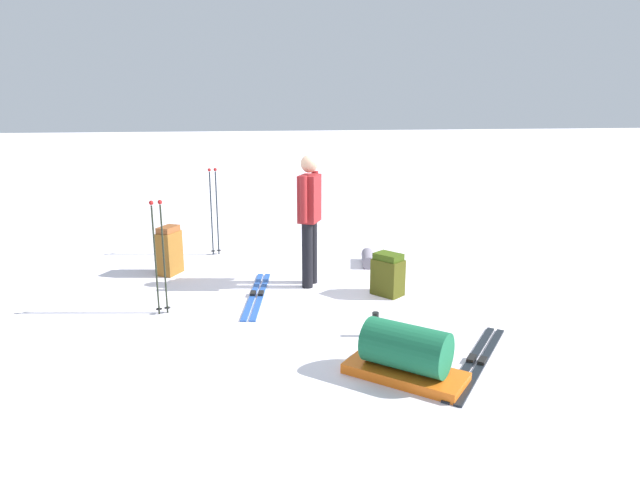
{
  "coord_description": "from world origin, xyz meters",
  "views": [
    {
      "loc": [
        1.04,
        6.52,
        2.35
      ],
      "look_at": [
        0.0,
        0.0,
        0.7
      ],
      "focal_mm": 31.26,
      "sensor_mm": 36.0,
      "label": 1
    }
  ],
  "objects_px": {
    "skier_standing": "(309,214)",
    "gear_sled": "(406,354)",
    "backpack_bright": "(170,251)",
    "sleeping_mat_rolled": "(368,258)",
    "ski_pair_near": "(257,295)",
    "thermos_bottle": "(375,324)",
    "ski_poles_planted_far": "(159,252)",
    "ski_poles_planted_near": "(214,207)",
    "ski_pair_far": "(477,362)",
    "backpack_large_dark": "(388,275)"
  },
  "relations": [
    {
      "from": "skier_standing",
      "to": "gear_sled",
      "type": "xyz_separation_m",
      "value": [
        -0.46,
        2.65,
        -0.73
      ]
    },
    {
      "from": "backpack_bright",
      "to": "gear_sled",
      "type": "xyz_separation_m",
      "value": [
        -2.32,
        3.44,
        -0.11
      ]
    },
    {
      "from": "skier_standing",
      "to": "sleeping_mat_rolled",
      "type": "relative_size",
      "value": 3.09
    },
    {
      "from": "skier_standing",
      "to": "ski_pair_near",
      "type": "distance_m",
      "value": 1.22
    },
    {
      "from": "skier_standing",
      "to": "thermos_bottle",
      "type": "relative_size",
      "value": 6.54
    },
    {
      "from": "ski_poles_planted_far",
      "to": "sleeping_mat_rolled",
      "type": "relative_size",
      "value": 2.38
    },
    {
      "from": "ski_poles_planted_far",
      "to": "ski_pair_near",
      "type": "bearing_deg",
      "value": -158.69
    },
    {
      "from": "backpack_bright",
      "to": "ski_poles_planted_near",
      "type": "xyz_separation_m",
      "value": [
        -0.6,
        -0.94,
        0.42
      ]
    },
    {
      "from": "backpack_bright",
      "to": "gear_sled",
      "type": "relative_size",
      "value": 0.63
    },
    {
      "from": "thermos_bottle",
      "to": "sleeping_mat_rolled",
      "type": "bearing_deg",
      "value": -102.2
    },
    {
      "from": "ski_pair_far",
      "to": "backpack_bright",
      "type": "height_order",
      "value": "backpack_bright"
    },
    {
      "from": "ski_pair_far",
      "to": "thermos_bottle",
      "type": "bearing_deg",
      "value": -43.45
    },
    {
      "from": "ski_pair_near",
      "to": "ski_pair_far",
      "type": "relative_size",
      "value": 1.18
    },
    {
      "from": "skier_standing",
      "to": "backpack_bright",
      "type": "bearing_deg",
      "value": -22.99
    },
    {
      "from": "ski_poles_planted_near",
      "to": "gear_sled",
      "type": "distance_m",
      "value": 4.73
    },
    {
      "from": "ski_pair_far",
      "to": "backpack_large_dark",
      "type": "distance_m",
      "value": 1.98
    },
    {
      "from": "backpack_large_dark",
      "to": "ski_poles_planted_near",
      "type": "relative_size",
      "value": 0.39
    },
    {
      "from": "ski_pair_near",
      "to": "backpack_bright",
      "type": "xyz_separation_m",
      "value": [
        1.15,
        -1.11,
        0.32
      ]
    },
    {
      "from": "ski_pair_far",
      "to": "thermos_bottle",
      "type": "relative_size",
      "value": 5.59
    },
    {
      "from": "skier_standing",
      "to": "backpack_bright",
      "type": "distance_m",
      "value": 2.11
    },
    {
      "from": "backpack_bright",
      "to": "thermos_bottle",
      "type": "bearing_deg",
      "value": 132.1
    },
    {
      "from": "skier_standing",
      "to": "backpack_bright",
      "type": "height_order",
      "value": "skier_standing"
    },
    {
      "from": "ski_pair_far",
      "to": "sleeping_mat_rolled",
      "type": "bearing_deg",
      "value": -86.1
    },
    {
      "from": "sleeping_mat_rolled",
      "to": "ski_poles_planted_near",
      "type": "bearing_deg",
      "value": -22.3
    },
    {
      "from": "backpack_large_dark",
      "to": "skier_standing",
      "type": "bearing_deg",
      "value": -30.62
    },
    {
      "from": "skier_standing",
      "to": "ski_poles_planted_far",
      "type": "relative_size",
      "value": 1.3
    },
    {
      "from": "backpack_bright",
      "to": "thermos_bottle",
      "type": "relative_size",
      "value": 2.61
    },
    {
      "from": "backpack_large_dark",
      "to": "ski_poles_planted_near",
      "type": "xyz_separation_m",
      "value": [
        2.15,
        -2.26,
        0.49
      ]
    },
    {
      "from": "ski_pair_far",
      "to": "ski_poles_planted_near",
      "type": "relative_size",
      "value": 1.07
    },
    {
      "from": "skier_standing",
      "to": "ski_poles_planted_near",
      "type": "xyz_separation_m",
      "value": [
        1.25,
        -1.72,
        -0.2
      ]
    },
    {
      "from": "backpack_large_dark",
      "to": "ski_poles_planted_near",
      "type": "height_order",
      "value": "ski_poles_planted_near"
    },
    {
      "from": "ski_pair_far",
      "to": "ski_poles_planted_far",
      "type": "relative_size",
      "value": 1.11
    },
    {
      "from": "ski_poles_planted_near",
      "to": "sleeping_mat_rolled",
      "type": "relative_size",
      "value": 2.48
    },
    {
      "from": "backpack_large_dark",
      "to": "gear_sled",
      "type": "height_order",
      "value": "backpack_large_dark"
    },
    {
      "from": "thermos_bottle",
      "to": "ski_poles_planted_far",
      "type": "bearing_deg",
      "value": -24.17
    },
    {
      "from": "sleeping_mat_rolled",
      "to": "ski_pair_near",
      "type": "bearing_deg",
      "value": 33.79
    },
    {
      "from": "ski_poles_planted_near",
      "to": "ski_poles_planted_far",
      "type": "relative_size",
      "value": 1.04
    },
    {
      "from": "sleeping_mat_rolled",
      "to": "gear_sled",
      "type": "bearing_deg",
      "value": 81.48
    },
    {
      "from": "ski_pair_near",
      "to": "backpack_large_dark",
      "type": "bearing_deg",
      "value": 172.57
    },
    {
      "from": "ski_pair_far",
      "to": "sleeping_mat_rolled",
      "type": "height_order",
      "value": "sleeping_mat_rolled"
    },
    {
      "from": "gear_sled",
      "to": "sleeping_mat_rolled",
      "type": "bearing_deg",
      "value": -98.52
    },
    {
      "from": "skier_standing",
      "to": "ski_pair_far",
      "type": "height_order",
      "value": "skier_standing"
    },
    {
      "from": "ski_poles_planted_near",
      "to": "gear_sled",
      "type": "bearing_deg",
      "value": 111.43
    },
    {
      "from": "skier_standing",
      "to": "thermos_bottle",
      "type": "bearing_deg",
      "value": 103.89
    },
    {
      "from": "ski_pair_far",
      "to": "ski_poles_planted_near",
      "type": "height_order",
      "value": "ski_poles_planted_near"
    },
    {
      "from": "gear_sled",
      "to": "ski_pair_far",
      "type": "bearing_deg",
      "value": -167.05
    },
    {
      "from": "thermos_bottle",
      "to": "ski_poles_planted_near",
      "type": "bearing_deg",
      "value": -64.11
    },
    {
      "from": "ski_poles_planted_near",
      "to": "ski_pair_far",
      "type": "bearing_deg",
      "value": 120.33
    },
    {
      "from": "backpack_bright",
      "to": "sleeping_mat_rolled",
      "type": "relative_size",
      "value": 1.23
    },
    {
      "from": "skier_standing",
      "to": "backpack_large_dark",
      "type": "distance_m",
      "value": 1.26
    }
  ]
}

